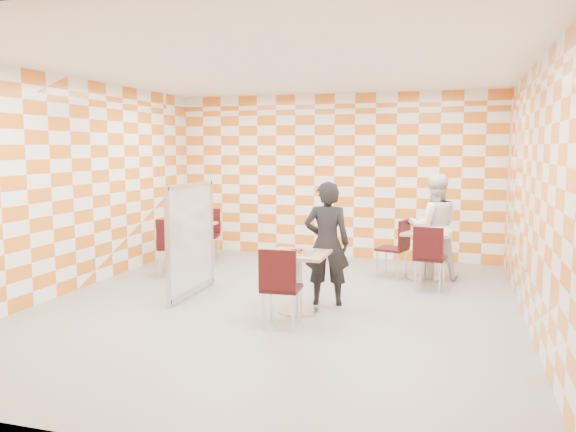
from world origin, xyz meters
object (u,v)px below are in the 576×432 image
object	(u,v)px
empty_table	(191,237)
chair_second_side	(398,244)
sport_bottle	(414,224)
soda_bottle	(433,225)
second_table	(425,247)
man_dark	(327,243)
chair_empty_far	(208,230)
chair_empty_near	(171,243)
chair_main_front	(280,282)
chair_second_front	(429,253)
main_table	(298,272)
partition	(191,239)
man_white	(434,227)

from	to	relation	value
empty_table	chair_second_side	size ratio (longest dim) A/B	0.81
chair_second_side	sport_bottle	size ratio (longest dim) A/B	4.62
chair_second_side	soda_bottle	size ratio (longest dim) A/B	4.02
second_table	man_dark	bearing A→B (deg)	-122.62
chair_empty_far	chair_second_side	bearing A→B (deg)	-7.66
chair_empty_near	second_table	bearing A→B (deg)	13.89
sport_bottle	chair_main_front	bearing A→B (deg)	-112.19
chair_second_front	man_dark	distance (m)	1.67
main_table	sport_bottle	size ratio (longest dim) A/B	3.75
chair_main_front	chair_second_front	xyz separation A→B (m)	(1.51, 2.25, 0.00)
second_table	chair_empty_far	distance (m)	3.86
main_table	chair_empty_far	bearing A→B (deg)	132.55
empty_table	partition	world-z (taller)	partition
main_table	chair_main_front	distance (m)	0.70
chair_main_front	second_table	bearing A→B (deg)	64.30
sport_bottle	chair_empty_far	bearing A→B (deg)	174.86
partition	sport_bottle	bearing A→B (deg)	35.18
empty_table	man_white	size ratio (longest dim) A/B	0.46
main_table	second_table	bearing A→B (deg)	58.14
chair_empty_near	partition	xyz separation A→B (m)	(0.82, -0.95, 0.25)
empty_table	chair_second_front	size ratio (longest dim) A/B	0.81
partition	man_white	distance (m)	3.71
chair_empty_near	partition	size ratio (longest dim) A/B	0.60
chair_second_side	sport_bottle	world-z (taller)	sport_bottle
chair_empty_far	main_table	bearing A→B (deg)	-47.45
man_dark	sport_bottle	bearing A→B (deg)	-128.52
chair_main_front	chair_empty_far	bearing A→B (deg)	125.79
partition	soda_bottle	xyz separation A→B (m)	(3.12, 1.92, 0.06)
chair_second_front	sport_bottle	xyz separation A→B (m)	(-0.27, 0.78, 0.29)
sport_bottle	partition	bearing A→B (deg)	-144.82
chair_second_side	partition	world-z (taller)	partition
main_table	chair_main_front	xyz separation A→B (m)	(-0.02, -0.70, 0.04)
chair_main_front	man_white	world-z (taller)	man_white
empty_table	chair_empty_far	size ratio (longest dim) A/B	0.81
chair_main_front	sport_bottle	xyz separation A→B (m)	(1.24, 3.03, 0.29)
chair_second_front	partition	xyz separation A→B (m)	(-3.10, -1.22, 0.25)
chair_second_front	man_white	size ratio (longest dim) A/B	0.57
main_table	sport_bottle	distance (m)	2.65
partition	chair_second_side	bearing A→B (deg)	35.66
empty_table	chair_main_front	xyz separation A→B (m)	(2.44, -2.73, 0.04)
chair_empty_far	sport_bottle	xyz separation A→B (m)	(3.66, -0.33, 0.29)
empty_table	sport_bottle	world-z (taller)	sport_bottle
chair_empty_near	chair_empty_far	bearing A→B (deg)	90.40
main_table	empty_table	xyz separation A→B (m)	(-2.46, 2.03, 0.00)
chair_empty_near	partition	world-z (taller)	partition
man_dark	man_white	world-z (taller)	man_white
chair_empty_near	chair_empty_far	distance (m)	1.38
chair_second_side	man_white	distance (m)	0.61
chair_empty_far	man_white	xyz separation A→B (m)	(3.96, -0.34, 0.27)
partition	soda_bottle	bearing A→B (deg)	31.54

